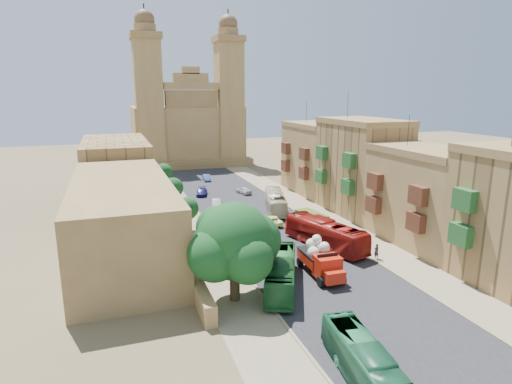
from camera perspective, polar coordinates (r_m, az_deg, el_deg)
ground at (r=38.50m, az=13.11°, el=-14.28°), size 260.00×260.00×0.00m
road_surface at (r=64.04m, az=-1.17°, el=-2.71°), size 14.00×140.00×0.01m
sidewalk_east at (r=67.45m, az=6.54°, el=-1.97°), size 5.00×140.00×0.01m
sidewalk_west at (r=61.92m, az=-9.58°, el=-3.46°), size 5.00×140.00×0.01m
kerb_east at (r=66.42m, az=4.59°, el=-2.12°), size 0.25×140.00×0.12m
kerb_west at (r=62.33m, az=-7.31°, el=-3.21°), size 0.25×140.00×0.12m
townhouse_b at (r=54.06m, az=21.67°, el=-0.46°), size 9.00×14.00×14.90m
townhouse_c at (r=64.81m, az=13.78°, el=3.36°), size 9.00×14.00×17.40m
townhouse_d at (r=76.91m, az=8.13°, el=4.54°), size 9.00×14.00×15.90m
west_wall at (r=51.80m, az=-11.04°, el=-5.80°), size 1.00×40.00×1.80m
west_building_low at (r=48.53m, az=-17.31°, el=-3.38°), size 10.00×28.00×8.40m
west_building_mid at (r=73.73m, az=-18.10°, el=2.73°), size 10.00×22.00×10.00m
church at (r=109.20m, az=-9.13°, el=8.80°), size 28.00×22.50×36.30m
ficus_tree at (r=36.18m, az=-2.79°, el=-6.90°), size 8.67×7.97×8.67m
street_tree_a at (r=44.08m, az=-6.42°, el=-6.23°), size 2.87×2.87×4.41m
street_tree_b at (r=55.32m, az=-9.16°, el=-2.21°), size 2.94×2.94×4.52m
street_tree_c at (r=66.81m, az=-10.97°, el=0.55°), size 3.12×3.12×4.79m
street_tree_d at (r=78.44m, az=-12.24°, el=2.52°), size 3.34×3.34×5.14m
red_truck at (r=42.60m, az=8.61°, el=-8.81°), size 2.81×6.66×3.84m
olive_pickup at (r=57.12m, az=7.41°, el=-3.76°), size 2.87×5.20×2.04m
bus_green_south at (r=28.98m, az=14.30°, el=-21.28°), size 3.45×9.69×2.64m
bus_green_north at (r=39.78m, az=3.37°, el=-10.66°), size 6.61×10.60×2.93m
bus_red_east at (r=50.13m, az=9.23°, el=-5.53°), size 5.74×11.78×3.20m
bus_cream_east at (r=64.26m, az=2.60°, el=-1.30°), size 5.38×10.91×2.96m
car_blue_a at (r=55.42m, az=-0.26°, el=-4.49°), size 1.85×4.25×1.43m
car_white_a at (r=66.93m, az=-5.31°, el=-1.52°), size 2.06×3.95×1.24m
car_cream at (r=58.12m, az=2.17°, el=-3.77°), size 2.36×4.50×1.21m
car_dkblue at (r=74.86m, az=-7.24°, el=0.01°), size 2.83×4.57×1.24m
car_white_b at (r=75.53m, az=-1.66°, el=0.23°), size 2.32×3.90×1.25m
car_blue_b at (r=87.31m, az=-6.64°, el=1.91°), size 1.48×3.74×1.21m
pedestrian_a at (r=48.12m, az=15.75°, el=-7.62°), size 0.65×0.46×1.71m
pedestrian_c at (r=54.36m, az=11.05°, el=-4.96°), size 0.70×1.06×1.67m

